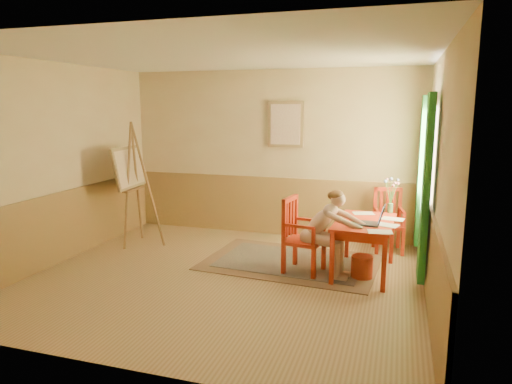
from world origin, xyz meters
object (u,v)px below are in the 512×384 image
(figure, at_px, (326,229))
(laptop, at_px, (370,221))
(chair_back, at_px, (388,220))
(easel, at_px, (131,173))
(table, at_px, (365,228))
(chair_left, at_px, (301,235))

(figure, bearing_deg, laptop, 6.89)
(chair_back, height_order, easel, easel)
(figure, xyz_separation_m, easel, (-3.18, 0.54, 0.53))
(figure, distance_m, laptop, 0.57)
(chair_back, height_order, figure, figure)
(table, height_order, easel, easel)
(chair_back, relative_size, easel, 0.49)
(laptop, bearing_deg, table, 112.84)
(table, bearing_deg, easel, 175.31)
(chair_left, distance_m, chair_back, 1.72)
(table, xyz_separation_m, easel, (-3.66, 0.30, 0.53))
(laptop, xyz_separation_m, easel, (-3.73, 0.48, 0.39))
(chair_left, xyz_separation_m, easel, (-2.85, 0.50, 0.65))
(chair_left, height_order, chair_back, chair_left)
(chair_back, bearing_deg, table, -103.37)
(chair_left, relative_size, laptop, 2.42)
(table, xyz_separation_m, chair_left, (-0.81, -0.20, -0.12))
(table, height_order, chair_left, chair_left)
(laptop, bearing_deg, easel, 172.74)
(chair_left, bearing_deg, easel, 170.11)
(chair_back, distance_m, laptop, 1.36)
(chair_left, height_order, easel, easel)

